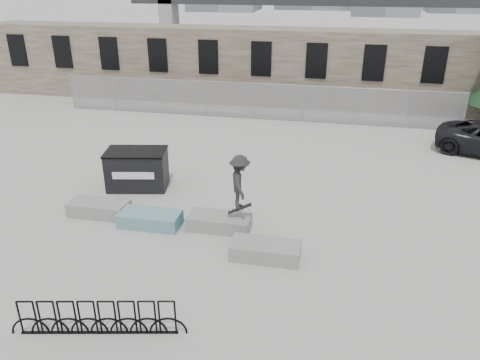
% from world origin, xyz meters
% --- Properties ---
extents(ground, '(120.00, 120.00, 0.00)m').
position_xyz_m(ground, '(0.00, 0.00, 0.00)').
color(ground, '#A7A7A2').
rests_on(ground, ground).
extents(stone_wall, '(36.00, 2.58, 4.50)m').
position_xyz_m(stone_wall, '(0.00, 16.24, 2.26)').
color(stone_wall, brown).
rests_on(stone_wall, ground).
extents(chainlink_fence, '(22.06, 0.06, 2.02)m').
position_xyz_m(chainlink_fence, '(-0.00, 12.50, 1.04)').
color(chainlink_fence, gray).
rests_on(chainlink_fence, ground).
extents(planter_far_left, '(2.00, 0.90, 0.47)m').
position_xyz_m(planter_far_left, '(-3.12, 0.30, 0.26)').
color(planter_far_left, gray).
rests_on(planter_far_left, ground).
extents(planter_center_left, '(2.00, 0.90, 0.47)m').
position_xyz_m(planter_center_left, '(-1.15, -0.06, 0.26)').
color(planter_center_left, teal).
rests_on(planter_center_left, ground).
extents(planter_center_right, '(2.00, 0.90, 0.47)m').
position_xyz_m(planter_center_right, '(1.11, 0.20, 0.26)').
color(planter_center_right, gray).
rests_on(planter_center_right, ground).
extents(planter_offset, '(2.00, 0.90, 0.47)m').
position_xyz_m(planter_offset, '(2.81, -1.16, 0.26)').
color(planter_offset, gray).
rests_on(planter_offset, ground).
extents(dumpster, '(2.47, 1.77, 1.48)m').
position_xyz_m(dumpster, '(-2.70, 2.66, 0.75)').
color(dumpster, black).
rests_on(dumpster, ground).
extents(bike_rack, '(3.96, 0.88, 0.90)m').
position_xyz_m(bike_rack, '(-0.42, -5.00, 0.44)').
color(bike_rack, black).
rests_on(bike_rack, ground).
extents(truss_bridge, '(70.00, 3.00, 9.80)m').
position_xyz_m(truss_bridge, '(10.00, 55.00, 4.13)').
color(truss_bridge, '#2D3033').
rests_on(truss_bridge, ground).
extents(skateboarder, '(0.95, 1.27, 1.96)m').
position_xyz_m(skateboarder, '(1.77, 0.24, 1.67)').
color(skateboarder, '#272729').
rests_on(skateboarder, ground).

